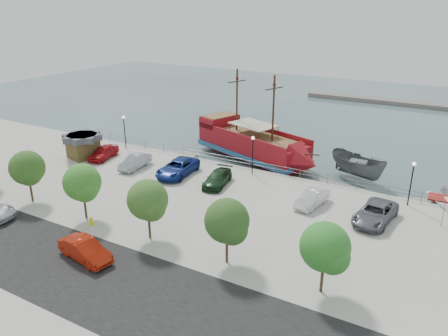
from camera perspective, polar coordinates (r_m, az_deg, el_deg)
The scene contains 28 objects.
ground at distance 43.00m, azimuth -0.15°, elevation -4.80°, with size 160.00×160.00×0.00m, color #344C4F.
land_slab at distance 29.35m, azimuth -22.14°, elevation -19.48°, with size 100.00×58.00×1.20m, color #AEA999.
street at distance 31.48m, azimuth -15.13°, elevation -14.07°, with size 100.00×8.00×0.04m, color black.
sidewalk at distance 35.20m, azimuth -8.32°, elevation -9.45°, with size 100.00×4.00×0.05m, color #A9A598.
seawall_railing at distance 48.79m, azimuth 4.37°, elevation 0.31°, with size 50.00×0.06×1.00m.
far_shore at distance 90.99m, azimuth 23.27°, elevation 7.70°, with size 40.00×3.00×0.80m, color #6D625A.
pirate_ship at distance 53.95m, azimuth 4.65°, elevation 2.78°, with size 18.38×10.51×11.41m.
patrol_boat at distance 50.47m, azimuth 17.05°, elevation -0.03°, with size 2.73×7.25×2.81m, color #525659.
dock_west at distance 56.69m, azimuth -7.05°, elevation 1.78°, with size 7.01×2.00×0.40m, color gray.
dock_mid at distance 47.70m, azimuth 15.29°, elevation -2.64°, with size 6.75×1.93×0.39m, color slate.
dock_east at distance 46.75m, azimuth 24.03°, elevation -4.27°, with size 7.25×2.07×0.41m, color gray.
shed at distance 55.13m, azimuth -17.95°, elevation 2.87°, with size 4.26×4.26×2.85m.
street_sedan at distance 33.85m, azimuth -17.69°, elevation -10.15°, with size 1.63×4.69×1.54m, color #AA1C09.
fire_hydrant at distance 38.48m, azimuth -16.94°, elevation -6.67°, with size 0.28×0.28×0.81m.
lamp_post_left at distance 56.65m, azimuth -12.91°, elevation 5.35°, with size 0.36×0.36×4.28m.
lamp_post_mid at distance 46.87m, azimuth 3.77°, elevation 2.58°, with size 0.36×0.36×4.28m.
lamp_post_right at distance 42.91m, azimuth 23.37°, elevation -0.95°, with size 0.36×0.36×4.28m.
tree_b at distance 43.80m, azimuth -24.26°, elevation -0.16°, with size 3.30×3.20×5.00m.
tree_c at distance 38.62m, azimuth -17.96°, elevation -2.01°, with size 3.30×3.20×5.00m.
tree_d at distance 34.11m, azimuth -9.83°, elevation -4.35°, with size 3.30×3.20×5.00m.
tree_e at distance 30.54m, azimuth 0.56°, elevation -7.18°, with size 3.30×3.20×5.00m.
tree_f at distance 28.29m, azimuth 13.27°, elevation -10.29°, with size 3.30×3.20×5.00m.
parked_car_a at distance 54.14m, azimuth -15.47°, elevation 2.00°, with size 1.87×4.64×1.58m, color #AB1218.
parked_car_b at distance 50.22m, azimuth -11.54°, elevation 0.81°, with size 1.59×4.56×1.50m, color #9197A1.
parked_car_c at distance 47.45m, azimuth -6.07°, elevation 0.04°, with size 2.78×6.03×1.68m, color navy.
parked_car_d at distance 44.69m, azimuth -0.86°, elevation -1.37°, with size 1.99×4.89×1.42m, color #153118.
parked_car_f at distance 41.07m, azimuth 11.45°, elevation -3.89°, with size 1.53×4.40×1.45m, color silver.
parked_car_g at distance 39.56m, azimuth 19.15°, elevation -5.58°, with size 2.64×5.72×1.59m, color slate.
Camera 1 is at (19.11, -33.66, 17.73)m, focal length 35.00 mm.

